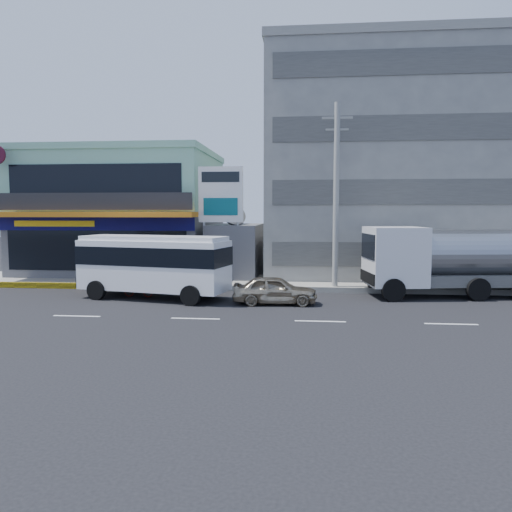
% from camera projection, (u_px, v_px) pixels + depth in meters
% --- Properties ---
extents(ground, '(120.00, 120.00, 0.00)m').
position_uv_depth(ground, '(195.00, 319.00, 20.12)').
color(ground, black).
rests_on(ground, ground).
extents(sidewalk, '(70.00, 5.00, 0.30)m').
position_uv_depth(sidewalk, '(315.00, 283.00, 29.03)').
color(sidewalk, gray).
rests_on(sidewalk, ground).
extents(shop_building, '(12.40, 11.70, 8.00)m').
position_uv_depth(shop_building, '(125.00, 216.00, 34.37)').
color(shop_building, '#48484D').
rests_on(shop_building, ground).
extents(concrete_building, '(16.00, 12.00, 14.00)m').
position_uv_depth(concrete_building, '(390.00, 171.00, 33.39)').
color(concrete_building, gray).
rests_on(concrete_building, ground).
extents(gap_structure, '(3.00, 6.00, 3.50)m').
position_uv_depth(gap_structure, '(236.00, 252.00, 31.86)').
color(gap_structure, '#48484D').
rests_on(gap_structure, ground).
extents(satellite_dish, '(1.50, 1.50, 0.15)m').
position_uv_depth(satellite_dish, '(234.00, 224.00, 30.71)').
color(satellite_dish, slate).
rests_on(satellite_dish, gap_structure).
extents(billboard, '(2.60, 0.18, 6.90)m').
position_uv_depth(billboard, '(221.00, 201.00, 28.85)').
color(billboard, gray).
rests_on(billboard, ground).
extents(utility_pole_near, '(1.60, 0.30, 10.00)m').
position_uv_depth(utility_pole_near, '(336.00, 196.00, 26.41)').
color(utility_pole_near, '#999993').
rests_on(utility_pole_near, ground).
extents(minibus, '(7.78, 3.91, 3.12)m').
position_uv_depth(minibus, '(154.00, 261.00, 24.62)').
color(minibus, white).
rests_on(minibus, ground).
extents(sedan, '(3.99, 1.74, 1.34)m').
position_uv_depth(sedan, '(275.00, 290.00, 23.26)').
color(sedan, tan).
rests_on(sedan, ground).
extents(tanker_truck, '(9.26, 3.95, 3.54)m').
position_uv_depth(tanker_truck, '(449.00, 259.00, 25.20)').
color(tanker_truck, silver).
rests_on(tanker_truck, ground).
extents(motorcycle_rider, '(1.57, 0.66, 1.97)m').
position_uv_depth(motorcycle_rider, '(138.00, 284.00, 25.21)').
color(motorcycle_rider, '#51130B').
rests_on(motorcycle_rider, ground).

